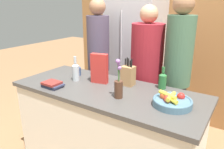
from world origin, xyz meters
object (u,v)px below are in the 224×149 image
flower_vase (119,85)px  bottle_wine (76,71)px  bottle_vinegar (163,80)px  person_in_blue (146,72)px  book_stack (52,84)px  bottle_oil (95,70)px  refrigerator (135,55)px  cereal_box (99,69)px  knife_block (128,75)px  person_at_sink (98,58)px  person_in_red_tee (177,69)px  coffee_mug (77,71)px  fruit_bowl (172,101)px

flower_vase → bottle_wine: size_ratio=1.34×
bottle_vinegar → person_in_blue: person_in_blue is taller
book_stack → bottle_oil: bottle_oil is taller
refrigerator → bottle_wine: size_ratio=7.48×
bottle_oil → bottle_vinegar: (0.74, 0.10, -0.00)m
cereal_box → person_in_blue: person_in_blue is taller
knife_block → bottle_wine: size_ratio=1.07×
bottle_oil → person_at_sink: bearing=122.4°
book_stack → person_in_red_tee: size_ratio=0.11×
bottle_vinegar → coffee_mug: bearing=-171.6°
bottle_wine → person_in_red_tee: person_in_red_tee is taller
book_stack → bottle_vinegar: bearing=31.3°
flower_vase → cereal_box: 0.42m
bottle_wine → cereal_box: bearing=17.7°
coffee_mug → bottle_vinegar: size_ratio=0.48×
cereal_box → refrigerator: bearing=98.0°
bottle_oil → fruit_bowl: bearing=-13.0°
bottle_oil → person_at_sink: (-0.27, 0.43, 0.01)m
fruit_bowl → bottle_wine: bottle_wine is taller
refrigerator → person_at_sink: size_ratio=1.11×
fruit_bowl → bottle_vinegar: bottle_vinegar is taller
coffee_mug → refrigerator: bearing=78.7°
coffee_mug → person_in_blue: size_ratio=0.06×
knife_block → person_in_red_tee: size_ratio=0.15×
person_in_blue → person_in_red_tee: person_in_red_tee is taller
person_in_red_tee → flower_vase: bearing=-125.8°
book_stack → refrigerator: bearing=83.5°
person_in_blue → bottle_vinegar: bearing=-17.1°
person_in_blue → person_in_red_tee: size_ratio=0.94×
bottle_wine → coffee_mug: bearing=126.5°
bottle_wine → fruit_bowl: bearing=-1.9°
flower_vase → refrigerator: bearing=111.5°
knife_block → coffee_mug: 0.64m
person_in_blue → bottle_wine: bearing=-105.1°
coffee_mug → bottle_wine: bottle_wine is taller
flower_vase → bottle_oil: (-0.49, 0.32, -0.03)m
refrigerator → bottle_vinegar: refrigerator is taller
refrigerator → bottle_oil: refrigerator is taller
cereal_box → coffee_mug: size_ratio=2.96×
person_in_red_tee → bottle_wine: bearing=-161.1°
refrigerator → person_at_sink: (-0.25, -0.56, 0.03)m
book_stack → person_in_blue: person_in_blue is taller
book_stack → person_in_red_tee: bearing=42.1°
cereal_box → person_in_blue: bearing=60.2°
fruit_bowl → cereal_box: size_ratio=1.02×
fruit_bowl → book_stack: size_ratio=1.54×
book_stack → cereal_box: bearing=48.6°
bottle_vinegar → person_at_sink: size_ratio=0.12×
book_stack → person_in_red_tee: person_in_red_tee is taller
bottle_wine → person_at_sink: 0.63m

